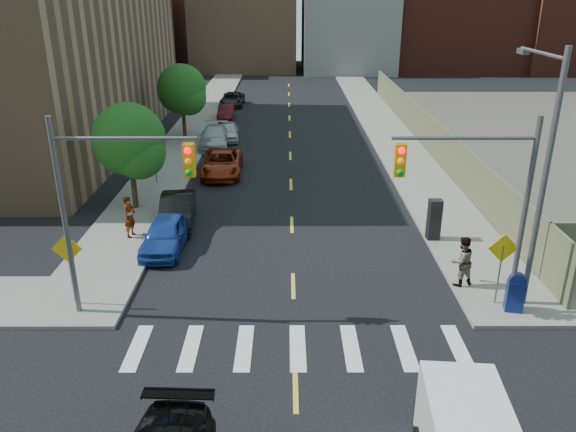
{
  "coord_description": "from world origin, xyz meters",
  "views": [
    {
      "loc": [
        -0.25,
        -10.92,
        10.59
      ],
      "look_at": [
        -0.19,
        10.2,
        2.0
      ],
      "focal_mm": 35.0,
      "sensor_mm": 36.0,
      "label": 1
    }
  ],
  "objects_px": {
    "parked_car_blue": "(166,234)",
    "parked_car_black": "(177,210)",
    "parked_car_maroon": "(226,112)",
    "mailbox": "(515,292)",
    "parked_car_grey": "(232,99)",
    "payphone": "(434,219)",
    "pedestrian_east": "(462,261)",
    "parked_car_white": "(228,131)",
    "parked_car_red": "(222,163)",
    "pedestrian_west": "(130,217)",
    "parked_car_silver": "(214,137)"
  },
  "relations": [
    {
      "from": "parked_car_blue",
      "to": "parked_car_black",
      "type": "relative_size",
      "value": 0.96
    },
    {
      "from": "parked_car_maroon",
      "to": "mailbox",
      "type": "xyz_separation_m",
      "value": [
        13.15,
        -31.54,
        0.23
      ]
    },
    {
      "from": "parked_car_black",
      "to": "parked_car_grey",
      "type": "bearing_deg",
      "value": 84.74
    },
    {
      "from": "payphone",
      "to": "pedestrian_east",
      "type": "distance_m",
      "value": 4.21
    },
    {
      "from": "parked_car_black",
      "to": "parked_car_white",
      "type": "xyz_separation_m",
      "value": [
        0.84,
        16.27,
        -0.06
      ]
    },
    {
      "from": "parked_car_red",
      "to": "mailbox",
      "type": "distance_m",
      "value": 19.88
    },
    {
      "from": "payphone",
      "to": "parked_car_red",
      "type": "bearing_deg",
      "value": 132.24
    },
    {
      "from": "payphone",
      "to": "pedestrian_west",
      "type": "relative_size",
      "value": 0.97
    },
    {
      "from": "parked_car_black",
      "to": "parked_car_red",
      "type": "height_order",
      "value": "parked_car_black"
    },
    {
      "from": "pedestrian_west",
      "to": "pedestrian_east",
      "type": "height_order",
      "value": "pedestrian_east"
    },
    {
      "from": "pedestrian_east",
      "to": "mailbox",
      "type": "bearing_deg",
      "value": 106.33
    },
    {
      "from": "parked_car_maroon",
      "to": "parked_car_grey",
      "type": "distance_m",
      "value": 5.99
    },
    {
      "from": "parked_car_red",
      "to": "payphone",
      "type": "bearing_deg",
      "value": -44.89
    },
    {
      "from": "parked_car_red",
      "to": "pedestrian_east",
      "type": "distance_m",
      "value": 17.6
    },
    {
      "from": "parked_car_white",
      "to": "pedestrian_west",
      "type": "xyz_separation_m",
      "value": [
        -2.63,
        -18.02,
        0.45
      ]
    },
    {
      "from": "parked_car_silver",
      "to": "mailbox",
      "type": "height_order",
      "value": "mailbox"
    },
    {
      "from": "parked_car_black",
      "to": "pedestrian_east",
      "type": "distance_m",
      "value": 13.36
    },
    {
      "from": "parked_car_white",
      "to": "parked_car_red",
      "type": "bearing_deg",
      "value": -92.23
    },
    {
      "from": "parked_car_black",
      "to": "parked_car_silver",
      "type": "distance_m",
      "value": 14.22
    },
    {
      "from": "parked_car_white",
      "to": "parked_car_maroon",
      "type": "relative_size",
      "value": 1.03
    },
    {
      "from": "parked_car_silver",
      "to": "pedestrian_west",
      "type": "distance_m",
      "value": 16.08
    },
    {
      "from": "parked_car_maroon",
      "to": "payphone",
      "type": "xyz_separation_m",
      "value": [
        11.8,
        -25.49,
        0.46
      ]
    },
    {
      "from": "parked_car_silver",
      "to": "mailbox",
      "type": "bearing_deg",
      "value": -61.51
    },
    {
      "from": "parked_car_red",
      "to": "mailbox",
      "type": "bearing_deg",
      "value": -54.94
    },
    {
      "from": "mailbox",
      "to": "parked_car_red",
      "type": "bearing_deg",
      "value": 138.24
    },
    {
      "from": "pedestrian_west",
      "to": "parked_car_blue",
      "type": "bearing_deg",
      "value": -103.26
    },
    {
      "from": "parked_car_maroon",
      "to": "parked_car_grey",
      "type": "xyz_separation_m",
      "value": [
        0.0,
        5.99,
        0.02
      ]
    },
    {
      "from": "parked_car_white",
      "to": "parked_car_grey",
      "type": "distance_m",
      "value": 13.2
    },
    {
      "from": "parked_car_black",
      "to": "mailbox",
      "type": "relative_size",
      "value": 3.03
    },
    {
      "from": "parked_car_black",
      "to": "parked_car_maroon",
      "type": "xyz_separation_m",
      "value": [
        0.0,
        23.45,
        -0.1
      ]
    },
    {
      "from": "parked_car_blue",
      "to": "pedestrian_west",
      "type": "distance_m",
      "value": 2.1
    },
    {
      "from": "parked_car_silver",
      "to": "parked_car_grey",
      "type": "height_order",
      "value": "parked_car_silver"
    },
    {
      "from": "parked_car_silver",
      "to": "parked_car_grey",
      "type": "distance_m",
      "value": 15.22
    },
    {
      "from": "mailbox",
      "to": "payphone",
      "type": "distance_m",
      "value": 6.2
    },
    {
      "from": "parked_car_blue",
      "to": "pedestrian_west",
      "type": "bearing_deg",
      "value": 151.82
    },
    {
      "from": "parked_car_white",
      "to": "parked_car_blue",
      "type": "bearing_deg",
      "value": -97.89
    },
    {
      "from": "mailbox",
      "to": "pedestrian_west",
      "type": "bearing_deg",
      "value": 168.63
    },
    {
      "from": "parked_car_blue",
      "to": "parked_car_grey",
      "type": "bearing_deg",
      "value": 91.81
    },
    {
      "from": "parked_car_silver",
      "to": "parked_car_white",
      "type": "relative_size",
      "value": 1.29
    },
    {
      "from": "payphone",
      "to": "pedestrian_east",
      "type": "relative_size",
      "value": 0.94
    },
    {
      "from": "parked_car_red",
      "to": "parked_car_black",
      "type": "bearing_deg",
      "value": -100.93
    },
    {
      "from": "payphone",
      "to": "parked_car_white",
      "type": "bearing_deg",
      "value": 116.49
    },
    {
      "from": "parked_car_grey",
      "to": "pedestrian_west",
      "type": "height_order",
      "value": "pedestrian_west"
    },
    {
      "from": "pedestrian_west",
      "to": "parked_car_black",
      "type": "bearing_deg",
      "value": -28.93
    },
    {
      "from": "payphone",
      "to": "pedestrian_west",
      "type": "height_order",
      "value": "pedestrian_west"
    },
    {
      "from": "mailbox",
      "to": "payphone",
      "type": "height_order",
      "value": "payphone"
    },
    {
      "from": "parked_car_grey",
      "to": "payphone",
      "type": "height_order",
      "value": "payphone"
    },
    {
      "from": "pedestrian_west",
      "to": "pedestrian_east",
      "type": "bearing_deg",
      "value": -91.62
    },
    {
      "from": "parked_car_white",
      "to": "mailbox",
      "type": "xyz_separation_m",
      "value": [
        12.32,
        -24.36,
        0.19
      ]
    },
    {
      "from": "parked_car_red",
      "to": "pedestrian_east",
      "type": "height_order",
      "value": "pedestrian_east"
    }
  ]
}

